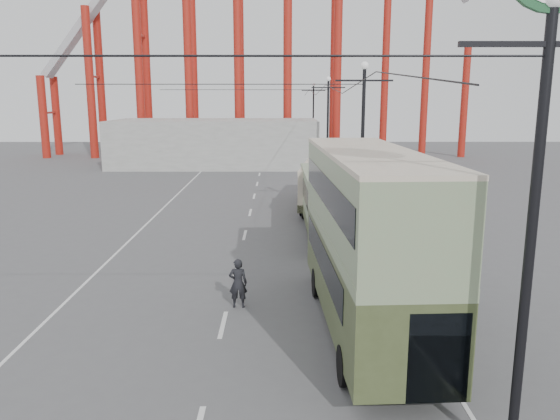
{
  "coord_description": "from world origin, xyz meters",
  "views": [
    {
      "loc": [
        0.83,
        -12.93,
        7.38
      ],
      "look_at": [
        0.91,
        8.27,
        3.0
      ],
      "focal_mm": 35.0,
      "sensor_mm": 36.0,
      "label": 1
    }
  ],
  "objects_px": {
    "single_decker_green": "(328,200)",
    "pedestrian": "(238,283)",
    "double_decker_bus": "(368,232)",
    "lamp_post_near": "(547,70)",
    "single_decker_cream": "(323,182)"
  },
  "relations": [
    {
      "from": "single_decker_green",
      "to": "pedestrian",
      "type": "distance_m",
      "value": 11.99
    },
    {
      "from": "double_decker_bus",
      "to": "lamp_post_near",
      "type": "bearing_deg",
      "value": -75.98
    },
    {
      "from": "single_decker_cream",
      "to": "pedestrian",
      "type": "height_order",
      "value": "single_decker_cream"
    },
    {
      "from": "double_decker_bus",
      "to": "single_decker_cream",
      "type": "relative_size",
      "value": 1.08
    },
    {
      "from": "double_decker_bus",
      "to": "pedestrian",
      "type": "relative_size",
      "value": 6.05
    },
    {
      "from": "double_decker_bus",
      "to": "single_decker_green",
      "type": "relative_size",
      "value": 0.96
    },
    {
      "from": "lamp_post_near",
      "to": "single_decker_green",
      "type": "distance_m",
      "value": 20.74
    },
    {
      "from": "lamp_post_near",
      "to": "single_decker_green",
      "type": "bearing_deg",
      "value": 95.73
    },
    {
      "from": "pedestrian",
      "to": "single_decker_green",
      "type": "bearing_deg",
      "value": -110.27
    },
    {
      "from": "lamp_post_near",
      "to": "double_decker_bus",
      "type": "distance_m",
      "value": 8.31
    },
    {
      "from": "lamp_post_near",
      "to": "single_decker_green",
      "type": "xyz_separation_m",
      "value": [
        -1.98,
        19.74,
        -6.06
      ]
    },
    {
      "from": "single_decker_cream",
      "to": "lamp_post_near",
      "type": "bearing_deg",
      "value": -78.45
    },
    {
      "from": "pedestrian",
      "to": "lamp_post_near",
      "type": "bearing_deg",
      "value": 126.33
    },
    {
      "from": "double_decker_bus",
      "to": "pedestrian",
      "type": "distance_m",
      "value": 5.21
    },
    {
      "from": "lamp_post_near",
      "to": "pedestrian",
      "type": "bearing_deg",
      "value": 125.94
    }
  ]
}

